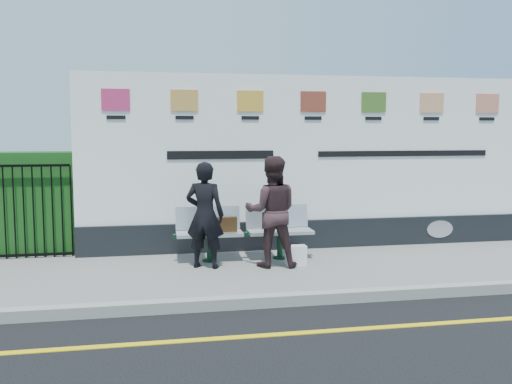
% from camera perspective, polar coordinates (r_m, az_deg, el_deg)
% --- Properties ---
extents(ground, '(80.00, 80.00, 0.00)m').
position_cam_1_polar(ground, '(6.56, 10.83, -13.30)').
color(ground, black).
extents(pavement, '(14.00, 3.00, 0.12)m').
position_cam_1_polar(pavement, '(8.82, 4.79, -7.74)').
color(pavement, slate).
rests_on(pavement, ground).
extents(kerb, '(14.00, 0.18, 0.14)m').
position_cam_1_polar(kerb, '(7.44, 7.95, -10.34)').
color(kerb, gray).
rests_on(kerb, ground).
extents(yellow_line, '(14.00, 0.10, 0.01)m').
position_cam_1_polar(yellow_line, '(6.56, 10.83, -13.26)').
color(yellow_line, yellow).
rests_on(yellow_line, ground).
extents(billboard, '(8.00, 0.30, 3.00)m').
position_cam_1_polar(billboard, '(10.03, 5.54, 1.81)').
color(billboard, black).
rests_on(billboard, pavement).
extents(hedge, '(2.35, 0.70, 1.70)m').
position_cam_1_polar(hedge, '(10.36, -23.32, -1.02)').
color(hedge, '#194A17').
rests_on(hedge, pavement).
extents(railing, '(2.05, 0.06, 1.54)m').
position_cam_1_polar(railing, '(9.94, -23.85, -1.80)').
color(railing, black).
rests_on(railing, pavement).
extents(bench, '(2.18, 0.60, 0.47)m').
position_cam_1_polar(bench, '(9.13, -1.10, -5.35)').
color(bench, '#B9BFC3').
rests_on(bench, pavement).
extents(woman_left, '(0.68, 0.57, 1.60)m').
position_cam_1_polar(woman_left, '(8.55, -5.14, -2.30)').
color(woman_left, black).
rests_on(woman_left, pavement).
extents(woman_right, '(0.91, 0.76, 1.68)m').
position_cam_1_polar(woman_right, '(8.60, 1.58, -1.97)').
color(woman_right, '#362324').
rests_on(woman_right, pavement).
extents(handbag_brown, '(0.30, 0.13, 0.23)m').
position_cam_1_polar(handbag_brown, '(9.03, -2.89, -3.23)').
color(handbag_brown, '#311F0D').
rests_on(handbag_brown, bench).
extents(carrier_bag_white, '(0.31, 0.18, 0.31)m').
position_cam_1_polar(carrier_bag_white, '(8.79, 4.02, -6.35)').
color(carrier_bag_white, silver).
rests_on(carrier_bag_white, pavement).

